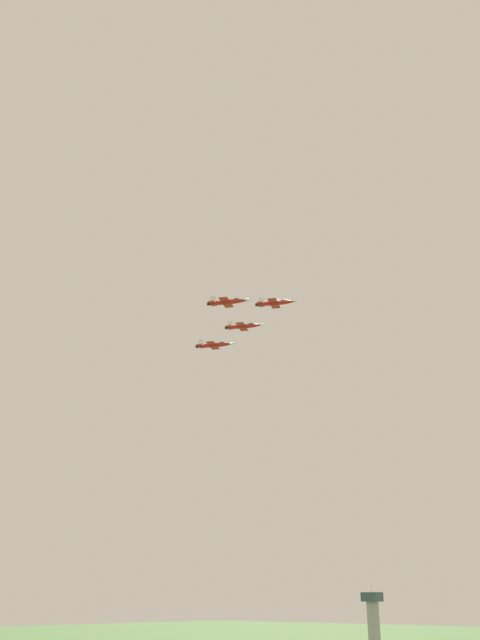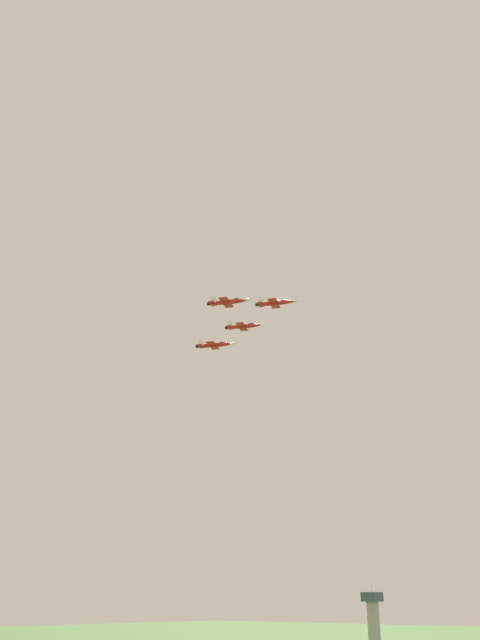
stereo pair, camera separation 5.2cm
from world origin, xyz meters
name	(u,v)px [view 1 (the left image)]	position (x,y,z in m)	size (l,w,h in m)	color
control_tower	(374,633)	(45.34, 3.67, 15.90)	(6.00, 6.00, 32.56)	#9E9E99
jet_lead	(276,303)	(-18.18, -4.47, 122.23)	(9.32, 13.84, 3.16)	red
jet_left_wingman	(244,326)	(-14.42, 13.49, 119.18)	(9.05, 13.43, 3.07)	red
jet_right_wingman	(228,302)	(-35.29, 2.13, 119.09)	(9.32, 13.84, 3.15)	red
jet_left_outer	(215,345)	(-10.67, 31.44, 117.08)	(9.57, 14.19, 3.25)	red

